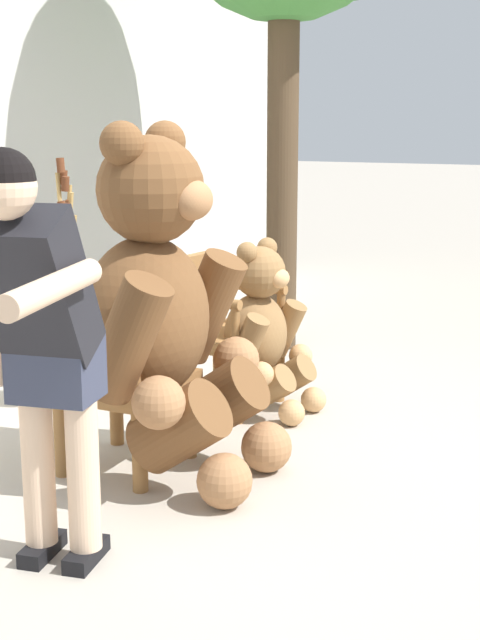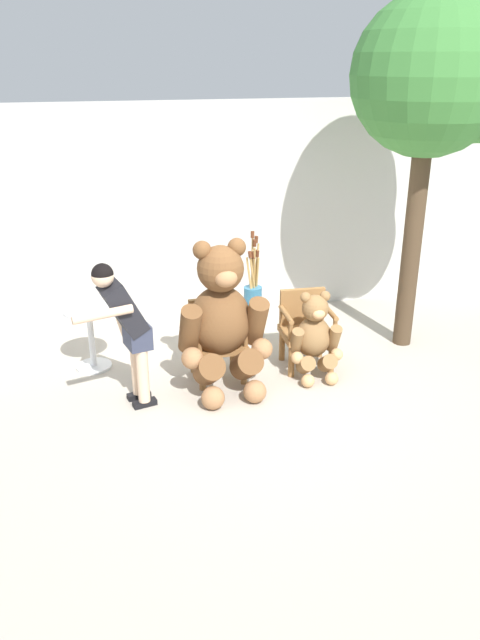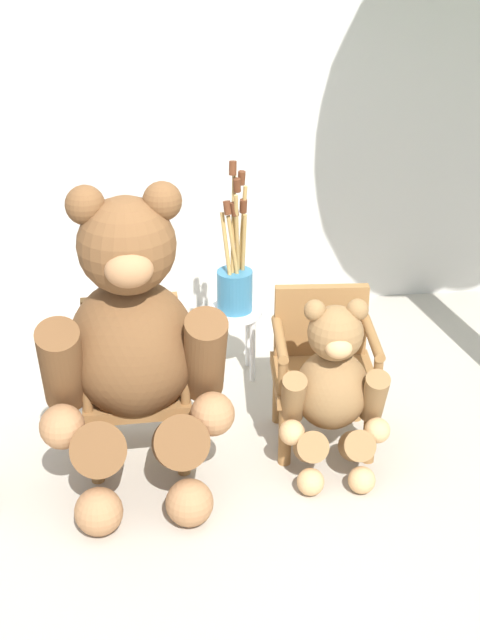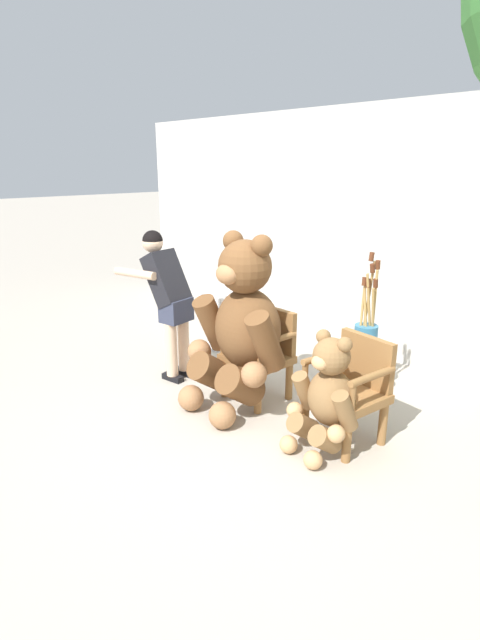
% 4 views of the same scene
% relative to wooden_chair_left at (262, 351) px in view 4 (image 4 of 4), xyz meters
% --- Properties ---
extents(ground_plane, '(60.00, 60.00, 0.00)m').
position_rel_wooden_chair_left_xyz_m(ground_plane, '(0.52, -0.55, -0.46)').
color(ground_plane, '#B2A899').
extents(back_wall, '(10.00, 0.16, 2.80)m').
position_rel_wooden_chair_left_xyz_m(back_wall, '(0.52, 1.85, 0.94)').
color(back_wall, beige).
rests_on(back_wall, ground).
extents(wooden_chair_left, '(0.57, 0.53, 0.86)m').
position_rel_wooden_chair_left_xyz_m(wooden_chair_left, '(0.00, 0.00, 0.00)').
color(wooden_chair_left, olive).
rests_on(wooden_chair_left, ground).
extents(wooden_chair_right, '(0.60, 0.57, 0.86)m').
position_rel_wooden_chair_left_xyz_m(wooden_chair_right, '(1.04, -0.00, 0.00)').
color(wooden_chair_right, olive).
rests_on(wooden_chair_right, ground).
extents(teddy_bear_large, '(0.97, 0.91, 1.61)m').
position_rel_wooden_chair_left_xyz_m(teddy_bear_large, '(0.00, -0.27, 0.33)').
color(teddy_bear_large, brown).
rests_on(teddy_bear_large, ground).
extents(teddy_bear_small, '(0.59, 0.57, 0.97)m').
position_rel_wooden_chair_left_xyz_m(teddy_bear_small, '(1.03, -0.29, 0.01)').
color(teddy_bear_small, olive).
rests_on(teddy_bear_small, ground).
extents(person_visitor, '(0.75, 0.58, 1.53)m').
position_rel_wooden_chair_left_xyz_m(person_visitor, '(-0.99, -0.39, 0.45)').
color(person_visitor, black).
rests_on(person_visitor, ground).
extents(white_stool, '(0.34, 0.34, 0.46)m').
position_rel_wooden_chair_left_xyz_m(white_stool, '(0.64, 0.75, -0.11)').
color(white_stool, silver).
rests_on(white_stool, ground).
extents(brush_bucket, '(0.22, 0.22, 0.95)m').
position_rel_wooden_chair_left_xyz_m(brush_bucket, '(0.64, 0.75, 0.21)').
color(brush_bucket, teal).
rests_on(brush_bucket, white_stool).
extents(round_side_table, '(0.56, 0.56, 0.72)m').
position_rel_wooden_chair_left_xyz_m(round_side_table, '(-1.31, 0.57, -0.01)').
color(round_side_table, silver).
rests_on(round_side_table, ground).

